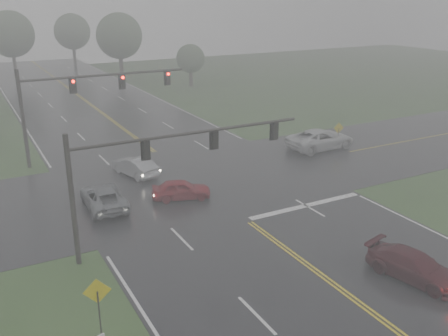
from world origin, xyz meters
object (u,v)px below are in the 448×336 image
sedan_maroon (412,278)px  sedan_silver (136,175)px  signal_gantry_far (76,95)px  car_grey (104,208)px  pickup_white (320,149)px  sedan_red (181,199)px  signal_gantry_near (151,161)px

sedan_maroon → sedan_silver: bearing=95.1°
signal_gantry_far → car_grey: bearing=-95.9°
sedan_silver → signal_gantry_far: size_ratio=0.32×
car_grey → pickup_white: bearing=-168.0°
sedan_red → car_grey: (-4.97, 1.04, 0.00)m
pickup_white → sedan_maroon: bearing=151.2°
pickup_white → signal_gantry_near: bearing=115.0°
sedan_maroon → signal_gantry_near: size_ratio=0.35×
sedan_silver → car_grey: sedan_silver is taller
sedan_red → car_grey: 5.08m
sedan_red → signal_gantry_far: 13.41m
signal_gantry_near → pickup_white: bearing=27.1°
sedan_red → signal_gantry_near: size_ratio=0.29×
car_grey → signal_gantry_near: 8.04m
car_grey → signal_gantry_far: 11.95m
sedan_silver → pickup_white: bearing=159.9°
pickup_white → sedan_silver: bearing=83.8°
sedan_silver → car_grey: size_ratio=0.86×
sedan_silver → car_grey: 6.09m
sedan_red → car_grey: car_grey is taller
car_grey → signal_gantry_far: signal_gantry_far is taller
sedan_maroon → pickup_white: pickup_white is taller
sedan_maroon → pickup_white: size_ratio=0.74×
sedan_red → pickup_white: bearing=-55.4°
sedan_maroon → sedan_silver: 21.49m
sedan_red → pickup_white: size_ratio=0.62×
car_grey → sedan_maroon: bearing=127.0°
sedan_silver → signal_gantry_far: 8.37m
sedan_maroon → signal_gantry_near: 14.25m
signal_gantry_far → sedan_silver: bearing=-65.4°
sedan_maroon → pickup_white: bearing=49.1°
signal_gantry_far → signal_gantry_near: bearing=-90.1°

